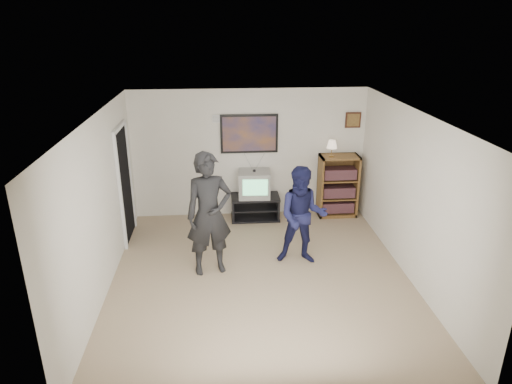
{
  "coord_description": "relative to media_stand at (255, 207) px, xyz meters",
  "views": [
    {
      "loc": [
        -0.56,
        -5.99,
        3.74
      ],
      "look_at": [
        -0.02,
        0.69,
        1.15
      ],
      "focal_mm": 32.0,
      "sensor_mm": 36.0,
      "label": 1
    }
  ],
  "objects": [
    {
      "name": "room_shell",
      "position": [
        -0.09,
        -1.88,
        1.02
      ],
      "size": [
        4.51,
        5.0,
        2.51
      ],
      "color": "#94815E",
      "rests_on": "ground"
    },
    {
      "name": "person_short",
      "position": [
        0.6,
        -1.76,
        0.57
      ],
      "size": [
        0.86,
        0.72,
        1.61
      ],
      "primitive_type": "imported",
      "rotation": [
        0.0,
        0.0,
        -0.15
      ],
      "color": "#16183F",
      "rests_on": "room_shell"
    },
    {
      "name": "bookshelf",
      "position": [
        1.64,
        0.05,
        0.38
      ],
      "size": [
        0.75,
        0.43,
        1.23
      ],
      "primitive_type": null,
      "color": "brown",
      "rests_on": "room_shell"
    },
    {
      "name": "controller_left",
      "position": [
        -0.82,
        -1.68,
        0.87
      ],
      "size": [
        0.04,
        0.13,
        0.04
      ],
      "primitive_type": "cube",
      "rotation": [
        0.0,
        0.0,
        0.02
      ],
      "color": "white",
      "rests_on": "person_tall"
    },
    {
      "name": "media_stand",
      "position": [
        0.0,
        0.0,
        0.0
      ],
      "size": [
        0.94,
        0.53,
        0.47
      ],
      "rotation": [
        0.0,
        0.0,
        -0.01
      ],
      "color": "black",
      "rests_on": "room_shell"
    },
    {
      "name": "poster",
      "position": [
        -0.09,
        0.25,
        1.42
      ],
      "size": [
        1.1,
        0.03,
        0.75
      ],
      "primitive_type": "cube",
      "color": "black",
      "rests_on": "room_shell"
    },
    {
      "name": "crt_television",
      "position": [
        -0.02,
        0.0,
        0.49
      ],
      "size": [
        0.62,
        0.54,
        0.51
      ],
      "primitive_type": null,
      "rotation": [
        0.0,
        0.0,
        -0.05
      ],
      "color": "#989893",
      "rests_on": "media_stand"
    },
    {
      "name": "doorway",
      "position": [
        -2.33,
        -0.63,
        0.77
      ],
      "size": [
        0.03,
        0.85,
        2.0
      ],
      "primitive_type": "cube",
      "color": "black",
      "rests_on": "room_shell"
    },
    {
      "name": "air_vent",
      "position": [
        -0.64,
        0.25,
        1.72
      ],
      "size": [
        0.28,
        0.02,
        0.14
      ],
      "primitive_type": "cube",
      "color": "white",
      "rests_on": "room_shell"
    },
    {
      "name": "small_picture",
      "position": [
        1.91,
        0.25,
        1.65
      ],
      "size": [
        0.3,
        0.03,
        0.3
      ],
      "primitive_type": "cube",
      "color": "black",
      "rests_on": "room_shell"
    },
    {
      "name": "person_tall",
      "position": [
        -0.85,
        -1.92,
        0.73
      ],
      "size": [
        0.79,
        0.61,
        1.92
      ],
      "primitive_type": "imported",
      "rotation": [
        0.0,
        0.0,
        0.24
      ],
      "color": "black",
      "rests_on": "room_shell"
    },
    {
      "name": "table_lamp",
      "position": [
        1.46,
        0.02,
        1.16
      ],
      "size": [
        0.2,
        0.2,
        0.32
      ],
      "primitive_type": null,
      "color": "beige",
      "rests_on": "bookshelf"
    },
    {
      "name": "controller_right",
      "position": [
        0.56,
        -1.51,
        0.91
      ],
      "size": [
        0.08,
        0.13,
        0.04
      ],
      "primitive_type": "cube",
      "rotation": [
        0.0,
        0.0,
        0.38
      ],
      "color": "white",
      "rests_on": "person_short"
    }
  ]
}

